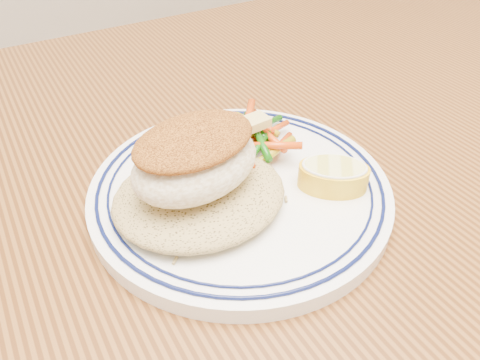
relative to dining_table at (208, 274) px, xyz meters
name	(u,v)px	position (x,y,z in m)	size (l,w,h in m)	color
dining_table	(208,274)	(0.00, 0.00, 0.00)	(1.50, 0.90, 0.75)	#4E290F
plate	(240,189)	(0.03, -0.01, 0.11)	(0.26, 0.26, 0.02)	white
rice_pilaf	(200,192)	(-0.01, -0.02, 0.13)	(0.14, 0.13, 0.03)	tan
fish_fillet	(195,158)	(-0.01, -0.02, 0.16)	(0.12, 0.10, 0.05)	#F3E8C8
vegetable_pile	(249,139)	(0.06, 0.03, 0.12)	(0.11, 0.10, 0.03)	#11550A
butter_pat	(255,122)	(0.07, 0.03, 0.14)	(0.02, 0.02, 0.01)	#DDC36C
lemon_wedge	(333,175)	(0.10, -0.05, 0.12)	(0.08, 0.08, 0.02)	yellow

